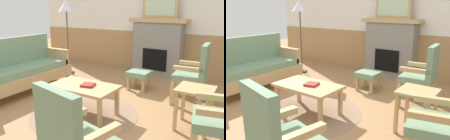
{
  "view_description": "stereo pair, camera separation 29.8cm",
  "coord_description": "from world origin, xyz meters",
  "views": [
    {
      "loc": [
        1.9,
        -2.73,
        1.51
      ],
      "look_at": [
        0.0,
        0.35,
        0.55
      ],
      "focal_mm": 37.68,
      "sensor_mm": 36.0,
      "label": 1
    },
    {
      "loc": [
        2.14,
        -2.56,
        1.51
      ],
      "look_at": [
        0.0,
        0.35,
        0.55
      ],
      "focal_mm": 37.68,
      "sensor_mm": 36.0,
      "label": 2
    }
  ],
  "objects": [
    {
      "name": "ground_plane",
      "position": [
        0.0,
        0.0,
        0.0
      ],
      "size": [
        14.0,
        14.0,
        0.0
      ],
      "primitive_type": "plane",
      "color": "#997047"
    },
    {
      "name": "wall_back",
      "position": [
        0.0,
        2.6,
        1.31
      ],
      "size": [
        7.2,
        0.14,
        2.7
      ],
      "color": "white",
      "rests_on": "ground_plane"
    },
    {
      "name": "fireplace",
      "position": [
        0.0,
        2.35,
        0.65
      ],
      "size": [
        1.3,
        0.44,
        1.28
      ],
      "color": "gray",
      "rests_on": "ground_plane"
    },
    {
      "name": "framed_picture",
      "position": [
        0.0,
        2.35,
        1.56
      ],
      "size": [
        0.8,
        0.04,
        0.56
      ],
      "color": "tan",
      "rests_on": "fireplace"
    },
    {
      "name": "couch",
      "position": [
        -1.71,
        -0.03,
        0.4
      ],
      "size": [
        0.7,
        1.8,
        0.98
      ],
      "color": "tan",
      "rests_on": "ground_plane"
    },
    {
      "name": "coffee_table",
      "position": [
        -0.11,
        -0.23,
        0.39
      ],
      "size": [
        0.96,
        0.56,
        0.44
      ],
      "color": "tan",
      "rests_on": "ground_plane"
    },
    {
      "name": "round_rug",
      "position": [
        -0.11,
        -0.23,
        0.0
      ],
      "size": [
        1.57,
        1.57,
        0.01
      ],
      "primitive_type": "cylinder",
      "color": "#896B51",
      "rests_on": "ground_plane"
    },
    {
      "name": "book_on_table",
      "position": [
        -0.05,
        -0.22,
        0.46
      ],
      "size": [
        0.21,
        0.21,
        0.03
      ],
      "primitive_type": "cube",
      "rotation": [
        0.0,
        0.0,
        0.23
      ],
      "color": "maroon",
      "rests_on": "coffee_table"
    },
    {
      "name": "footstool",
      "position": [
        0.1,
        1.17,
        0.28
      ],
      "size": [
        0.4,
        0.4,
        0.36
      ],
      "color": "tan",
      "rests_on": "ground_plane"
    },
    {
      "name": "armchair_near_fireplace",
      "position": [
        1.14,
        0.99,
        0.54
      ],
      "size": [
        0.51,
        0.51,
        0.98
      ],
      "color": "tan",
      "rests_on": "ground_plane"
    },
    {
      "name": "armchair_front_left",
      "position": [
        0.81,
        -1.53,
        0.54
      ],
      "size": [
        0.57,
        0.57,
        0.98
      ],
      "color": "tan",
      "rests_on": "ground_plane"
    },
    {
      "name": "side_table",
      "position": [
        1.34,
        0.16,
        0.43
      ],
      "size": [
        0.44,
        0.44,
        0.55
      ],
      "color": "tan",
      "rests_on": "ground_plane"
    },
    {
      "name": "floor_lamp_by_couch",
      "position": [
        -1.82,
        1.35,
        1.45
      ],
      "size": [
        0.36,
        0.36,
        1.68
      ],
      "color": "#332D28",
      "rests_on": "ground_plane"
    }
  ]
}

